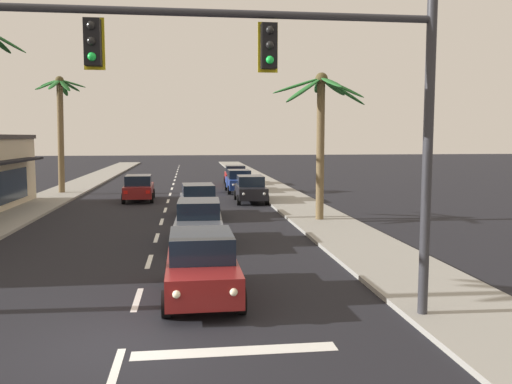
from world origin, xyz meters
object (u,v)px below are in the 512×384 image
(sedan_fifth_in_queue, at_px, (198,200))
(palm_right_second, at_px, (321,114))
(palm_left_third, at_px, (60,116))
(sedan_parked_mid_kerb, at_px, (235,175))
(sedan_lead_at_stop_bar, at_px, (202,265))
(sedan_oncoming_far, at_px, (139,188))
(traffic_signal_mast, at_px, (278,81))
(sedan_third_in_queue, at_px, (199,222))
(sedan_parked_nearest_kerb, at_px, (239,181))
(sedan_parked_far_kerb, at_px, (251,189))

(sedan_fifth_in_queue, relative_size, palm_right_second, 0.63)
(palm_left_third, height_order, palm_right_second, palm_left_third)
(sedan_parked_mid_kerb, bearing_deg, palm_right_second, -83.49)
(sedan_lead_at_stop_bar, distance_m, sedan_oncoming_far, 21.70)
(sedan_lead_at_stop_bar, xyz_separation_m, palm_right_second, (6.04, 11.58, 4.36))
(traffic_signal_mast, bearing_deg, palm_left_third, 111.01)
(palm_right_second, bearing_deg, palm_left_third, 136.55)
(sedan_fifth_in_queue, distance_m, palm_right_second, 7.73)
(traffic_signal_mast, bearing_deg, sedan_oncoming_far, 102.14)
(traffic_signal_mast, height_order, palm_right_second, traffic_signal_mast)
(traffic_signal_mast, xyz_separation_m, sedan_third_in_queue, (-1.51, 9.38, -4.45))
(sedan_lead_at_stop_bar, bearing_deg, palm_right_second, 62.47)
(traffic_signal_mast, relative_size, sedan_lead_at_stop_bar, 2.52)
(sedan_lead_at_stop_bar, xyz_separation_m, sedan_third_in_queue, (0.07, 7.06, 0.00))
(sedan_lead_at_stop_bar, xyz_separation_m, sedan_parked_nearest_kerb, (3.44, 25.94, 0.00))
(traffic_signal_mast, xyz_separation_m, sedan_parked_far_kerb, (2.01, 22.15, -4.45))
(sedan_parked_nearest_kerb, xyz_separation_m, sedan_parked_mid_kerb, (0.27, 6.08, 0.00))
(sedan_parked_mid_kerb, xyz_separation_m, sedan_parked_far_kerb, (-0.11, -12.20, 0.00))
(sedan_fifth_in_queue, relative_size, palm_left_third, 0.54)
(traffic_signal_mast, bearing_deg, sedan_lead_at_stop_bar, 124.32)
(sedan_parked_nearest_kerb, bearing_deg, sedan_oncoming_far, -146.96)
(sedan_lead_at_stop_bar, distance_m, palm_left_third, 28.19)
(palm_left_third, bearing_deg, sedan_oncoming_far, -39.15)
(traffic_signal_mast, bearing_deg, sedan_parked_nearest_kerb, 86.24)
(sedan_third_in_queue, bearing_deg, sedan_fifth_in_queue, 89.06)
(sedan_fifth_in_queue, bearing_deg, palm_left_third, 128.40)
(sedan_parked_nearest_kerb, bearing_deg, sedan_parked_far_kerb, -88.53)
(palm_left_third, xyz_separation_m, palm_right_second, (15.40, -14.59, -0.39))
(sedan_lead_at_stop_bar, distance_m, sedan_fifth_in_queue, 14.13)
(sedan_parked_far_kerb, bearing_deg, sedan_parked_mid_kerb, 89.47)
(sedan_lead_at_stop_bar, bearing_deg, sedan_parked_nearest_kerb, 82.46)
(sedan_lead_at_stop_bar, height_order, palm_right_second, palm_right_second)
(sedan_third_in_queue, height_order, palm_right_second, palm_right_second)
(palm_right_second, bearing_deg, sedan_lead_at_stop_bar, -117.53)
(sedan_lead_at_stop_bar, distance_m, sedan_third_in_queue, 7.06)
(sedan_fifth_in_queue, bearing_deg, sedan_parked_mid_kerb, 78.87)
(sedan_fifth_in_queue, height_order, palm_right_second, palm_right_second)
(sedan_parked_mid_kerb, bearing_deg, sedan_fifth_in_queue, -101.13)
(sedan_third_in_queue, xyz_separation_m, palm_right_second, (5.97, 4.52, 4.36))
(sedan_parked_mid_kerb, relative_size, palm_right_second, 0.63)
(sedan_lead_at_stop_bar, relative_size, sedan_oncoming_far, 0.99)
(sedan_fifth_in_queue, distance_m, sedan_parked_nearest_kerb, 12.25)
(sedan_third_in_queue, xyz_separation_m, sedan_parked_nearest_kerb, (3.37, 18.88, 0.00))
(sedan_oncoming_far, height_order, sedan_parked_nearest_kerb, same)
(sedan_lead_at_stop_bar, height_order, sedan_parked_far_kerb, same)
(sedan_parked_far_kerb, height_order, palm_left_third, palm_left_third)
(sedan_third_in_queue, relative_size, sedan_oncoming_far, 1.00)
(traffic_signal_mast, bearing_deg, sedan_third_in_queue, 99.15)
(traffic_signal_mast, bearing_deg, sedan_fifth_in_queue, 94.85)
(sedan_third_in_queue, height_order, sedan_parked_far_kerb, same)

